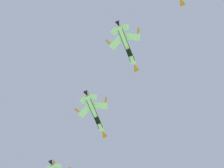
% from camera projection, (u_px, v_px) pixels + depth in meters
% --- Properties ---
extents(fighter_jet_left_wing, '(12.60, 12.67, 4.35)m').
position_uv_depth(fighter_jet_left_wing, '(95.00, 114.00, 160.66)').
color(fighter_jet_left_wing, white).
extents(fighter_jet_right_wing, '(12.60, 12.67, 4.35)m').
position_uv_depth(fighter_jet_right_wing, '(127.00, 46.00, 154.19)').
color(fighter_jet_right_wing, white).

